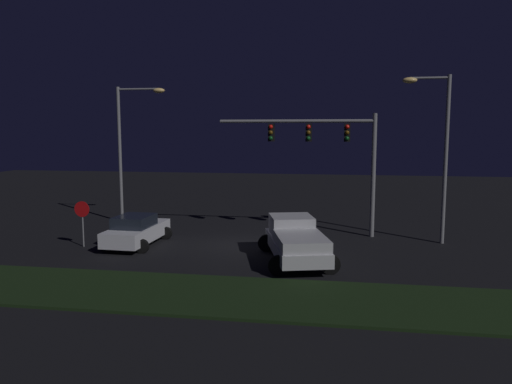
# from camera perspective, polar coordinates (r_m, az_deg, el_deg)

# --- Properties ---
(ground_plane) EXTENTS (80.00, 80.00, 0.00)m
(ground_plane) POSITION_cam_1_polar(r_m,az_deg,el_deg) (24.62, -2.38, -6.10)
(ground_plane) COLOR black
(grass_median) EXTENTS (22.19, 4.15, 0.10)m
(grass_median) POSITION_cam_1_polar(r_m,az_deg,el_deg) (17.53, -7.45, -11.51)
(grass_median) COLOR black
(grass_median) RESTS_ON ground_plane
(pickup_truck) EXTENTS (3.79, 5.73, 1.80)m
(pickup_truck) POSITION_cam_1_polar(r_m,az_deg,el_deg) (21.56, 4.53, -5.31)
(pickup_truck) COLOR #B7B7BC
(pickup_truck) RESTS_ON ground_plane
(car_sedan) EXTENTS (2.57, 4.45, 1.51)m
(car_sedan) POSITION_cam_1_polar(r_m,az_deg,el_deg) (25.10, -13.59, -4.31)
(car_sedan) COLOR silver
(car_sedan) RESTS_ON ground_plane
(traffic_signal_gantry) EXTENTS (8.32, 0.56, 6.50)m
(traffic_signal_gantry) POSITION_cam_1_polar(r_m,az_deg,el_deg) (26.55, 8.13, 5.48)
(traffic_signal_gantry) COLOR slate
(traffic_signal_gantry) RESTS_ON ground_plane
(street_lamp_left) EXTENTS (3.02, 0.44, 8.19)m
(street_lamp_left) POSITION_cam_1_polar(r_m,az_deg,el_deg) (31.02, -14.37, 6.10)
(street_lamp_left) COLOR slate
(street_lamp_left) RESTS_ON ground_plane
(street_lamp_right) EXTENTS (2.29, 0.44, 8.29)m
(street_lamp_right) POSITION_cam_1_polar(r_m,az_deg,el_deg) (25.98, 20.10, 5.70)
(street_lamp_right) COLOR slate
(street_lamp_right) RESTS_ON ground_plane
(stop_sign) EXTENTS (0.76, 0.08, 2.23)m
(stop_sign) POSITION_cam_1_polar(r_m,az_deg,el_deg) (25.37, -19.33, -2.51)
(stop_sign) COLOR slate
(stop_sign) RESTS_ON ground_plane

